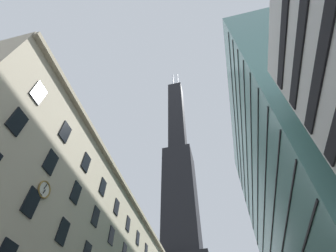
{
  "coord_description": "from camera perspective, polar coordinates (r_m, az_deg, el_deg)",
  "views": [
    {
      "loc": [
        3.62,
        -11.24,
        1.57
      ],
      "look_at": [
        -3.86,
        20.45,
        39.79
      ],
      "focal_mm": 26.06,
      "sensor_mm": 36.0,
      "label": 1
    }
  ],
  "objects": [
    {
      "name": "dark_skyscraper",
      "position": [
        126.68,
        3.16,
        -21.49
      ],
      "size": [
        23.92,
        23.92,
        206.74
      ],
      "color": "black",
      "rests_on": "ground"
    },
    {
      "name": "glass_office_midrise",
      "position": [
        51.11,
        30.03,
        -12.46
      ],
      "size": [
        17.24,
        46.5,
        54.62
      ],
      "color": "slate",
      "rests_on": "ground"
    }
  ]
}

